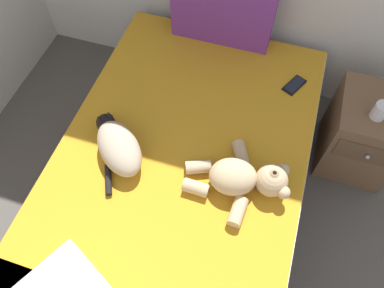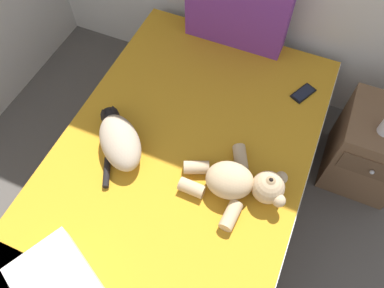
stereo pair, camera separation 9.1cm
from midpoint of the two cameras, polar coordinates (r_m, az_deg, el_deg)
name	(u,v)px [view 1 (the left image)]	position (r m, az deg, el deg)	size (l,w,h in m)	color
bed	(180,182)	(2.09, -3.10, -6.00)	(1.31, 2.06, 0.51)	brown
patterned_cushion	(223,6)	(2.28, 3.68, 20.58)	(0.60, 0.15, 0.46)	#72338C
cat	(118,146)	(1.87, -12.82, -0.31)	(0.38, 0.42, 0.15)	tan
teddy_bear	(244,178)	(1.74, 6.54, -5.38)	(0.52, 0.44, 0.17)	tan
cell_phone	(294,85)	(2.20, 14.44, 8.79)	(0.13, 0.16, 0.01)	black
nightstand	(362,134)	(2.43, 23.91, 1.36)	(0.41, 0.46, 0.54)	brown
mug	(381,111)	(2.15, 26.17, 4.56)	(0.12, 0.08, 0.09)	silver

